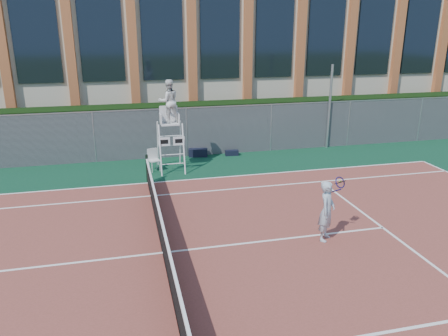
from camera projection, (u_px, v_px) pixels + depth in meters
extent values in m
plane|color=#233814|center=(163.00, 254.00, 11.34)|extent=(120.00, 120.00, 0.00)
cube|color=#0D3A24|center=(160.00, 236.00, 12.27)|extent=(36.00, 20.00, 0.01)
cube|color=brown|center=(163.00, 253.00, 11.34)|extent=(23.77, 10.97, 0.02)
cylinder|color=black|center=(147.00, 169.00, 16.36)|extent=(0.10, 0.10, 1.10)
cube|color=black|center=(163.00, 238.00, 11.20)|extent=(0.03, 11.00, 0.86)
cube|color=white|center=(162.00, 222.00, 11.06)|extent=(0.06, 11.20, 0.07)
cube|color=black|center=(140.00, 129.00, 20.26)|extent=(40.00, 1.40, 2.20)
cube|color=beige|center=(130.00, 55.00, 26.77)|extent=(44.00, 10.00, 8.00)
cylinder|color=#9EA0A5|center=(329.00, 107.00, 20.74)|extent=(0.12, 0.12, 3.98)
cylinder|color=white|center=(160.00, 151.00, 17.17)|extent=(0.06, 0.56, 2.03)
cylinder|color=white|center=(184.00, 149.00, 17.38)|extent=(0.06, 0.56, 2.03)
cylinder|color=white|center=(158.00, 144.00, 18.14)|extent=(0.06, 0.56, 2.03)
cylinder|color=white|center=(180.00, 143.00, 18.34)|extent=(0.06, 0.56, 2.03)
cube|color=white|center=(170.00, 124.00, 17.46)|extent=(0.73, 0.62, 0.06)
cube|color=white|center=(169.00, 113.00, 17.62)|extent=(0.73, 0.05, 0.62)
cube|color=white|center=(164.00, 142.00, 17.20)|extent=(0.46, 0.03, 0.35)
cube|color=white|center=(179.00, 141.00, 17.33)|extent=(0.46, 0.03, 0.35)
imported|color=silver|center=(169.00, 101.00, 17.24)|extent=(0.94, 0.79, 1.71)
cube|color=silver|center=(154.00, 160.00, 17.74)|extent=(0.52, 0.52, 0.04)
cube|color=silver|center=(152.00, 154.00, 17.83)|extent=(0.41, 0.16, 0.45)
cylinder|color=silver|center=(152.00, 168.00, 17.59)|extent=(0.03, 0.03, 0.42)
cylinder|color=silver|center=(160.00, 166.00, 17.76)|extent=(0.03, 0.03, 0.42)
cylinder|color=silver|center=(149.00, 165.00, 17.87)|extent=(0.03, 0.03, 0.42)
cylinder|color=silver|center=(157.00, 164.00, 18.04)|extent=(0.03, 0.03, 0.42)
cube|color=black|center=(198.00, 153.00, 19.79)|extent=(0.90, 0.50, 0.36)
cube|color=black|center=(232.00, 153.00, 19.98)|extent=(0.62, 0.31, 0.24)
imported|color=#A9BCCA|center=(327.00, 211.00, 11.81)|extent=(0.71, 0.73, 1.68)
torus|color=#17144C|center=(340.00, 182.00, 11.90)|extent=(0.38, 0.30, 0.30)
sphere|color=#CCE533|center=(340.00, 182.00, 12.10)|extent=(0.07, 0.07, 0.07)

